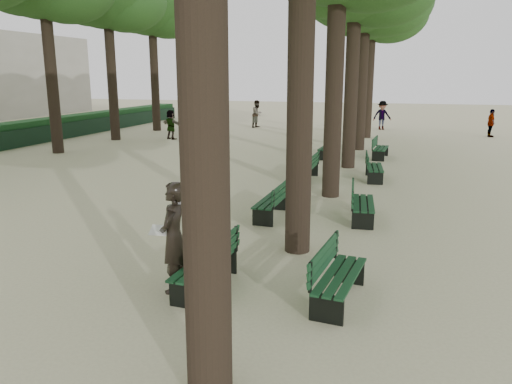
# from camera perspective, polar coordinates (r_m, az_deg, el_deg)

# --- Properties ---
(ground) EXTENTS (120.00, 120.00, 0.00)m
(ground) POSITION_cam_1_polar(r_m,az_deg,el_deg) (8.38, -9.94, -12.35)
(ground) COLOR beige
(ground) RESTS_ON ground
(bench_left_0) EXTENTS (0.67, 1.83, 0.92)m
(bench_left_0) POSITION_cam_1_polar(r_m,az_deg,el_deg) (8.70, -5.81, -9.25)
(bench_left_0) COLOR black
(bench_left_0) RESTS_ON ground
(bench_left_1) EXTENTS (0.62, 1.82, 0.92)m
(bench_left_1) POSITION_cam_1_polar(r_m,az_deg,el_deg) (12.81, 1.79, -1.76)
(bench_left_1) COLOR black
(bench_left_1) RESTS_ON ground
(bench_left_2) EXTENTS (0.60, 1.81, 0.92)m
(bench_left_2) POSITION_cam_1_polar(r_m,az_deg,el_deg) (17.48, 5.80, 2.26)
(bench_left_2) COLOR black
(bench_left_2) RESTS_ON ground
(bench_left_3) EXTENTS (0.66, 1.83, 0.92)m
(bench_left_3) POSITION_cam_1_polar(r_m,az_deg,el_deg) (22.33, 8.15, 4.60)
(bench_left_3) COLOR black
(bench_left_3) RESTS_ON ground
(bench_right_0) EXTENTS (0.77, 1.85, 0.92)m
(bench_right_0) POSITION_cam_1_polar(r_m,az_deg,el_deg) (8.30, 9.48, -10.53)
(bench_right_0) COLOR black
(bench_right_0) RESTS_ON ground
(bench_right_1) EXTENTS (0.73, 1.84, 0.92)m
(bench_right_1) POSITION_cam_1_polar(r_m,az_deg,el_deg) (12.84, 12.09, -2.01)
(bench_right_1) COLOR black
(bench_right_1) RESTS_ON ground
(bench_right_2) EXTENTS (0.76, 1.85, 0.92)m
(bench_right_2) POSITION_cam_1_polar(r_m,az_deg,el_deg) (17.87, 13.36, 2.21)
(bench_right_2) COLOR black
(bench_right_2) RESTS_ON ground
(bench_right_3) EXTENTS (0.69, 1.84, 0.92)m
(bench_right_3) POSITION_cam_1_polar(r_m,az_deg,el_deg) (22.57, 14.03, 4.43)
(bench_right_3) COLOR black
(bench_right_3) RESTS_ON ground
(man_with_map) EXTENTS (0.64, 0.77, 1.89)m
(man_with_map) POSITION_cam_1_polar(r_m,az_deg,el_deg) (8.47, -9.36, -5.14)
(man_with_map) COLOR black
(man_with_map) RESTS_ON ground
(pedestrian_c) EXTENTS (0.48, 1.00, 1.63)m
(pedestrian_c) POSITION_cam_1_polar(r_m,az_deg,el_deg) (32.49, 25.28, 7.13)
(pedestrian_c) COLOR #262628
(pedestrian_c) RESTS_ON ground
(pedestrian_d) EXTENTS (0.74, 0.93, 1.78)m
(pedestrian_d) POSITION_cam_1_polar(r_m,az_deg,el_deg) (31.52, 5.19, 8.32)
(pedestrian_d) COLOR #262628
(pedestrian_d) RESTS_ON ground
(pedestrian_b) EXTENTS (1.28, 0.80, 1.89)m
(pedestrian_b) POSITION_cam_1_polar(r_m,az_deg,el_deg) (34.56, 14.22, 8.50)
(pedestrian_b) COLOR #262628
(pedestrian_b) RESTS_ON ground
(pedestrian_e) EXTENTS (1.54, 0.90, 1.65)m
(pedestrian_e) POSITION_cam_1_polar(r_m,az_deg,el_deg) (28.88, -9.69, 7.60)
(pedestrian_e) COLOR #262628
(pedestrian_e) RESTS_ON ground
(pedestrian_a) EXTENTS (0.65, 0.98, 1.86)m
(pedestrian_a) POSITION_cam_1_polar(r_m,az_deg,el_deg) (34.90, 0.16, 8.92)
(pedestrian_a) COLOR #262628
(pedestrian_a) RESTS_ON ground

